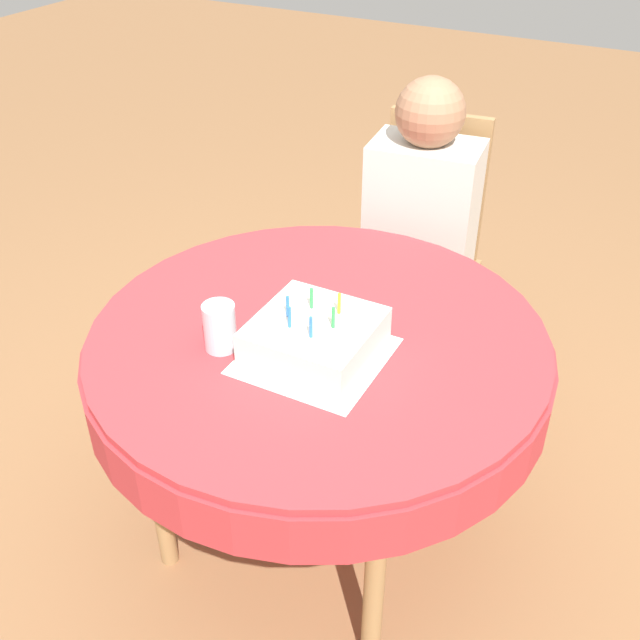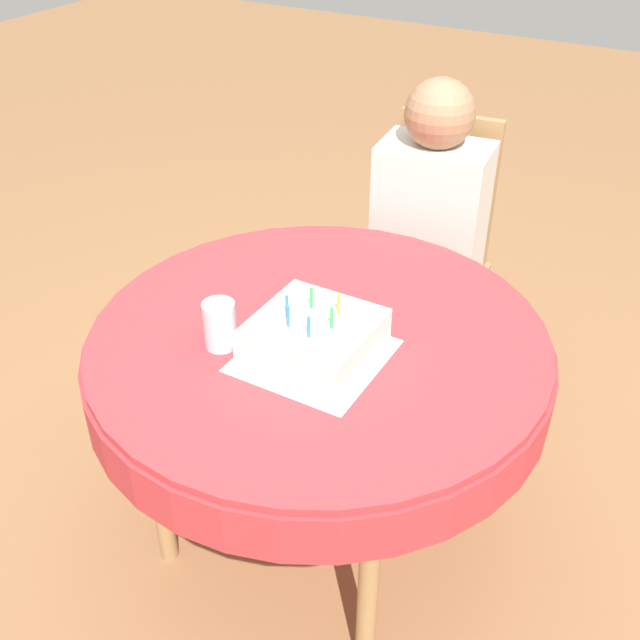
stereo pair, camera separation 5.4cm
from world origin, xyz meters
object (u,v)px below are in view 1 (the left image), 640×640
drinking_glass (220,327)px  chair (424,249)px  birthday_cake (315,339)px  person (420,214)px

drinking_glass → chair: bearing=82.8°
drinking_glass → birthday_cake: bearing=18.8°
person → birthday_cake: 0.89m
chair → birthday_cake: 1.01m
person → birthday_cake: person is taller
chair → birthday_cake: bearing=-91.3°
person → drinking_glass: bearing=-104.9°
birthday_cake → drinking_glass: (-0.22, -0.07, 0.01)m
birthday_cake → chair: bearing=95.0°
chair → drinking_glass: size_ratio=7.98×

